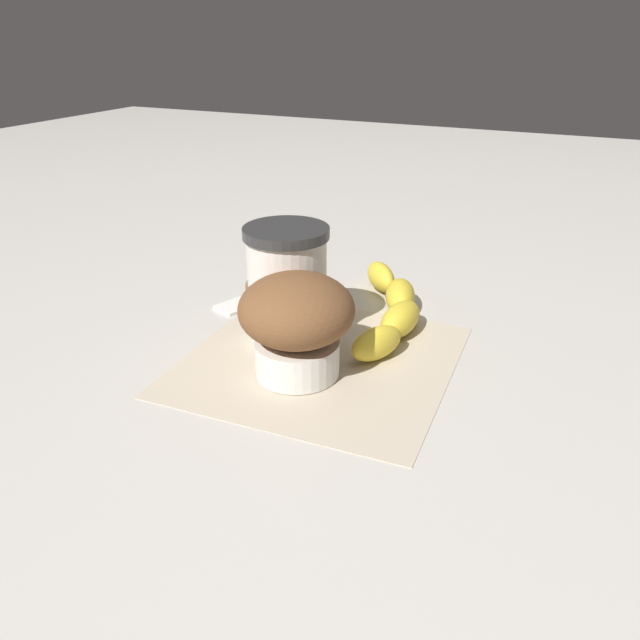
# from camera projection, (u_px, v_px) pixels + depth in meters

# --- Properties ---
(ground_plane) EXTENTS (3.00, 3.00, 0.00)m
(ground_plane) POSITION_uv_depth(u_px,v_px,m) (320.00, 360.00, 0.60)
(ground_plane) COLOR beige
(paper_napkin) EXTENTS (0.26, 0.26, 0.00)m
(paper_napkin) POSITION_uv_depth(u_px,v_px,m) (320.00, 360.00, 0.60)
(paper_napkin) COLOR beige
(paper_napkin) RESTS_ON ground_plane
(coffee_cup) EXTENTS (0.08, 0.08, 0.12)m
(coffee_cup) POSITION_uv_depth(u_px,v_px,m) (287.00, 287.00, 0.62)
(coffee_cup) COLOR silver
(coffee_cup) RESTS_ON paper_napkin
(muffin) EXTENTS (0.10, 0.10, 0.10)m
(muffin) POSITION_uv_depth(u_px,v_px,m) (297.00, 320.00, 0.56)
(muffin) COLOR white
(muffin) RESTS_ON paper_napkin
(banana) EXTENTS (0.11, 0.23, 0.03)m
(banana) POSITION_uv_depth(u_px,v_px,m) (392.00, 307.00, 0.67)
(banana) COLOR yellow
(banana) RESTS_ON paper_napkin
(sugar_packet) EXTENTS (0.05, 0.06, 0.01)m
(sugar_packet) POSITION_uv_depth(u_px,v_px,m) (239.00, 303.00, 0.72)
(sugar_packet) COLOR white
(sugar_packet) RESTS_ON ground_plane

